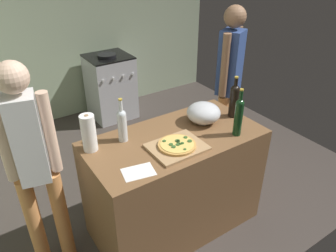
# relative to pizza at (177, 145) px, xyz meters

# --- Properties ---
(ground_plane) EXTENTS (4.36, 3.76, 0.02)m
(ground_plane) POSITION_rel_pizza_xyz_m (0.17, 1.14, -0.96)
(ground_plane) COLOR #3F3833
(kitchen_wall_rear) EXTENTS (4.36, 0.10, 2.60)m
(kitchen_wall_rear) POSITION_rel_pizza_xyz_m (0.17, 2.77, 0.35)
(kitchen_wall_rear) COLOR #99A889
(kitchen_wall_rear) RESTS_ON ground_plane
(counter) EXTENTS (1.40, 0.72, 0.92)m
(counter) POSITION_rel_pizza_xyz_m (0.08, 0.14, -0.49)
(counter) COLOR brown
(counter) RESTS_ON ground_plane
(cutting_board) EXTENTS (0.40, 0.32, 0.02)m
(cutting_board) POSITION_rel_pizza_xyz_m (-0.00, 0.00, -0.02)
(cutting_board) COLOR tan
(cutting_board) RESTS_ON counter
(pizza) EXTENTS (0.28, 0.28, 0.03)m
(pizza) POSITION_rel_pizza_xyz_m (0.00, 0.00, 0.00)
(pizza) COLOR tan
(pizza) RESTS_ON cutting_board
(mixing_bowl) EXTENTS (0.28, 0.28, 0.17)m
(mixing_bowl) POSITION_rel_pizza_xyz_m (0.41, 0.20, 0.06)
(mixing_bowl) COLOR #B2B2B7
(mixing_bowl) RESTS_ON counter
(paper_towel_roll) EXTENTS (0.10, 0.10, 0.28)m
(paper_towel_roll) POSITION_rel_pizza_xyz_m (-0.53, 0.33, 0.11)
(paper_towel_roll) COLOR white
(paper_towel_roll) RESTS_ON counter
(wine_bottle_clear) EXTENTS (0.08, 0.08, 0.36)m
(wine_bottle_clear) POSITION_rel_pizza_xyz_m (0.69, 0.14, 0.13)
(wine_bottle_clear) COLOR black
(wine_bottle_clear) RESTS_ON counter
(wine_bottle_green) EXTENTS (0.06, 0.06, 0.39)m
(wine_bottle_green) POSITION_rel_pizza_xyz_m (0.50, -0.10, 0.14)
(wine_bottle_green) COLOR #143819
(wine_bottle_green) RESTS_ON counter
(wine_bottle_amber) EXTENTS (0.07, 0.07, 0.35)m
(wine_bottle_amber) POSITION_rel_pizza_xyz_m (-0.28, 0.32, 0.11)
(wine_bottle_amber) COLOR silver
(wine_bottle_amber) RESTS_ON counter
(recipe_sheet) EXTENTS (0.24, 0.19, 0.00)m
(recipe_sheet) POSITION_rel_pizza_xyz_m (-0.37, -0.09, -0.03)
(recipe_sheet) COLOR white
(recipe_sheet) RESTS_ON counter
(stove) EXTENTS (0.58, 0.58, 0.94)m
(stove) POSITION_rel_pizza_xyz_m (0.52, 2.37, -0.50)
(stove) COLOR #B7B7BC
(stove) RESTS_ON ground_plane
(person_in_stripes) EXTENTS (0.35, 0.24, 1.66)m
(person_in_stripes) POSITION_rel_pizza_xyz_m (-0.93, 0.36, -0.01)
(person_in_stripes) COLOR #D88C4C
(person_in_stripes) RESTS_ON ground_plane
(person_in_red) EXTENTS (0.35, 0.27, 1.74)m
(person_in_red) POSITION_rel_pizza_xyz_m (1.08, 0.62, 0.06)
(person_in_red) COLOR #D88C4C
(person_in_red) RESTS_ON ground_plane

